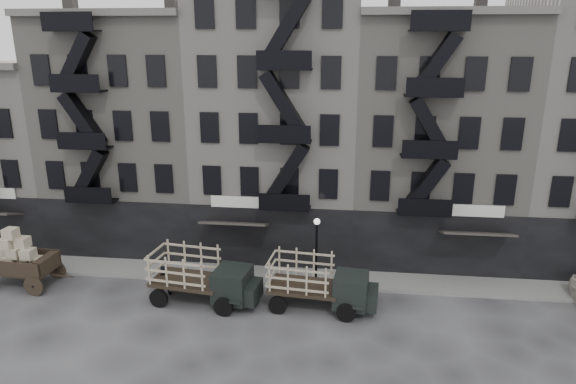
# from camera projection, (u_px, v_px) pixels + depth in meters

# --- Properties ---
(ground) EXTENTS (140.00, 140.00, 0.00)m
(ground) POSITION_uv_depth(u_px,v_px,m) (257.00, 308.00, 27.47)
(ground) COLOR #38383A
(ground) RESTS_ON ground
(sidewalk) EXTENTS (55.00, 2.50, 0.15)m
(sidewalk) POSITION_uv_depth(u_px,v_px,m) (268.00, 275.00, 31.01)
(sidewalk) COLOR slate
(sidewalk) RESTS_ON ground
(building_west) EXTENTS (10.00, 11.35, 13.20)m
(building_west) POSITION_uv_depth(u_px,v_px,m) (7.00, 149.00, 37.23)
(building_west) COLOR #B0ACA2
(building_west) RESTS_ON ground
(building_midwest) EXTENTS (10.00, 11.35, 16.20)m
(building_midwest) POSITION_uv_depth(u_px,v_px,m) (138.00, 132.00, 35.67)
(building_midwest) COLOR gray
(building_midwest) RESTS_ON ground
(building_center) EXTENTS (10.00, 11.35, 18.20)m
(building_center) POSITION_uv_depth(u_px,v_px,m) (280.00, 120.00, 34.27)
(building_center) COLOR #B0ACA2
(building_center) RESTS_ON ground
(building_mideast) EXTENTS (10.00, 11.35, 16.20)m
(building_mideast) POSITION_uv_depth(u_px,v_px,m) (432.00, 138.00, 33.45)
(building_mideast) COLOR gray
(building_mideast) RESTS_ON ground
(lamp_post) EXTENTS (0.36, 0.36, 4.28)m
(lamp_post) POSITION_uv_depth(u_px,v_px,m) (317.00, 244.00, 28.78)
(lamp_post) COLOR black
(lamp_post) RESTS_ON ground
(wagon) EXTENTS (4.30, 2.51, 3.52)m
(wagon) POSITION_uv_depth(u_px,v_px,m) (17.00, 253.00, 29.42)
(wagon) COLOR black
(wagon) RESTS_ON ground
(stake_truck_west) EXTENTS (6.13, 3.08, 2.96)m
(stake_truck_west) POSITION_uv_depth(u_px,v_px,m) (202.00, 273.00, 27.64)
(stake_truck_west) COLOR black
(stake_truck_west) RESTS_ON ground
(stake_truck_east) EXTENTS (5.89, 2.85, 2.86)m
(stake_truck_east) POSITION_uv_depth(u_px,v_px,m) (319.00, 280.00, 27.04)
(stake_truck_east) COLOR black
(stake_truck_east) RESTS_ON ground
(pedestrian_mid) EXTENTS (1.00, 0.89, 1.72)m
(pedestrian_mid) POSITION_uv_depth(u_px,v_px,m) (163.00, 280.00, 28.69)
(pedestrian_mid) COLOR black
(pedestrian_mid) RESTS_ON ground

